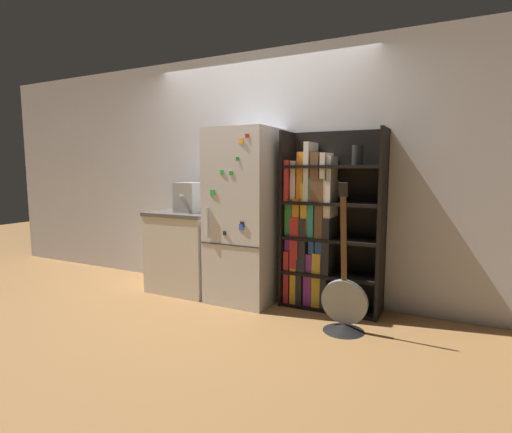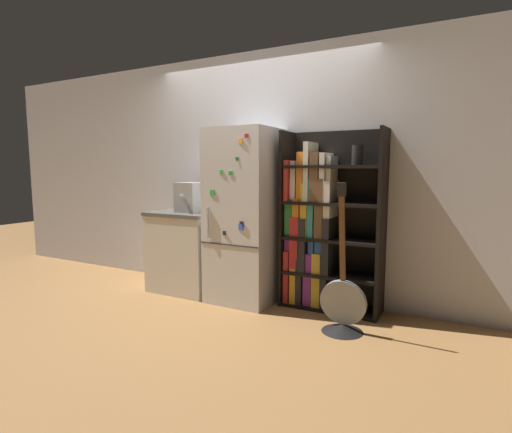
# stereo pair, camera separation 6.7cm
# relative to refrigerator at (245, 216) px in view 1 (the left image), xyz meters

# --- Properties ---
(ground_plane) EXTENTS (16.00, 16.00, 0.00)m
(ground_plane) POSITION_rel_refrigerator_xyz_m (0.00, -0.13, -0.88)
(ground_plane) COLOR #A87542
(wall_back) EXTENTS (8.00, 0.05, 2.60)m
(wall_back) POSITION_rel_refrigerator_xyz_m (0.00, 0.34, 0.42)
(wall_back) COLOR silver
(wall_back) RESTS_ON ground_plane
(refrigerator) EXTENTS (0.65, 0.66, 1.76)m
(refrigerator) POSITION_rel_refrigerator_xyz_m (0.00, 0.00, 0.00)
(refrigerator) COLOR silver
(refrigerator) RESTS_ON ground_plane
(bookshelf) EXTENTS (0.96, 0.36, 1.73)m
(bookshelf) POSITION_rel_refrigerator_xyz_m (0.75, 0.16, -0.09)
(bookshelf) COLOR black
(bookshelf) RESTS_ON ground_plane
(kitchen_counter) EXTENTS (0.76, 0.64, 0.89)m
(kitchen_counter) POSITION_rel_refrigerator_xyz_m (-0.74, 0.01, -0.43)
(kitchen_counter) COLOR silver
(kitchen_counter) RESTS_ON ground_plane
(espresso_machine) EXTENTS (0.26, 0.36, 0.32)m
(espresso_machine) POSITION_rel_refrigerator_xyz_m (-0.68, 0.00, 0.17)
(espresso_machine) COLOR #A5A39E
(espresso_machine) RESTS_ON kitchen_counter
(guitar) EXTENTS (0.39, 0.35, 1.26)m
(guitar) POSITION_rel_refrigerator_xyz_m (1.14, -0.36, -0.71)
(guitar) COLOR black
(guitar) RESTS_ON ground_plane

